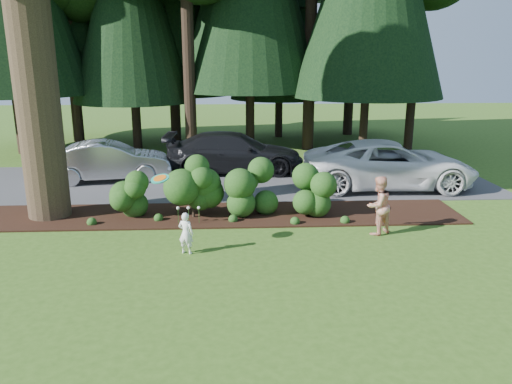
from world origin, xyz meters
TOP-DOWN VIEW (x-y plane):
  - ground at (0.00, 0.00)m, footprint 80.00×80.00m
  - mulch_bed at (0.00, 3.25)m, footprint 16.00×2.50m
  - driveway at (0.00, 7.50)m, footprint 22.00×6.00m
  - shrub_row at (0.77, 3.14)m, footprint 6.53×1.60m
  - lily_cluster at (-0.30, 2.40)m, footprint 0.69×0.09m
  - car_silver_wagon at (-3.78, 7.90)m, footprint 4.85×2.36m
  - car_white_suv at (6.79, 6.30)m, footprint 6.33×3.06m
  - car_dark_suv at (1.10, 9.08)m, footprint 5.82×2.52m
  - child at (-0.18, 0.23)m, footprint 0.45×0.37m
  - adult at (4.96, 1.40)m, footprint 1.00×0.95m
  - frisbee at (-0.77, 0.32)m, footprint 0.47×0.44m

SIDE VIEW (x-z plane):
  - ground at x=0.00m, z-range 0.00..0.00m
  - driveway at x=0.00m, z-range 0.00..0.03m
  - mulch_bed at x=0.00m, z-range 0.00..0.05m
  - lily_cluster at x=-0.30m, z-range 0.21..0.78m
  - child at x=-0.18m, z-range 0.00..1.07m
  - car_silver_wagon at x=-3.78m, z-range 0.03..1.56m
  - shrub_row at x=0.77m, z-range 0.00..1.61m
  - adult at x=4.96m, z-range 0.00..1.63m
  - car_dark_suv at x=1.10m, z-range 0.03..1.70m
  - car_white_suv at x=6.79m, z-range 0.03..1.77m
  - frisbee at x=-0.77m, z-range 1.80..2.02m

